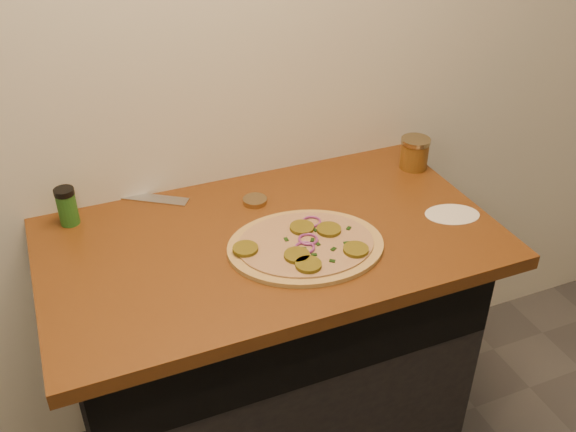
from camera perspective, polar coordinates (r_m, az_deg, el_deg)
name	(u,v)px	position (r m, az deg, el deg)	size (l,w,h in m)	color
cabinet	(269,354)	(2.03, -1.71, -12.20)	(1.10, 0.60, 0.86)	black
countertop	(270,241)	(1.72, -1.60, -2.22)	(1.20, 0.70, 0.04)	brown
pizza	(306,245)	(1.65, 1.60, -2.61)	(0.46, 0.46, 0.03)	#D4B86A
chefs_knife	(125,195)	(1.93, -14.27, 1.86)	(0.28, 0.21, 0.02)	#B7BAC1
mason_jar_lid	(255,201)	(1.84, -2.96, 1.37)	(0.07, 0.07, 0.01)	#967F57
salsa_jar	(414,153)	(2.04, 11.17, 5.51)	(0.09, 0.09, 0.10)	#A31810
spice_shaker	(67,206)	(1.82, -19.05, 0.83)	(0.05, 0.05, 0.11)	#245F1E
flour_spill	(452,214)	(1.84, 14.39, 0.15)	(0.15, 0.15, 0.00)	white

